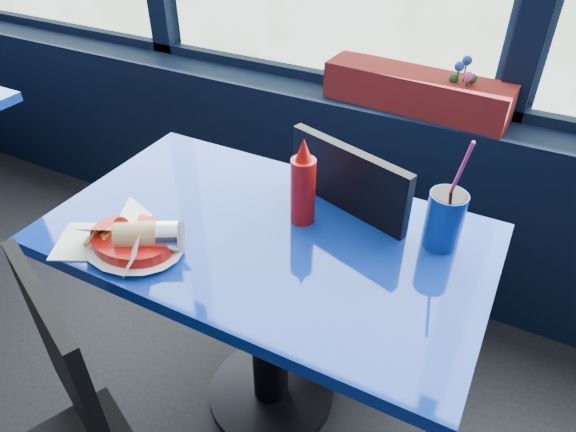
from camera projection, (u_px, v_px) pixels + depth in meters
The scene contains 9 objects.
window_sill at pixel (305, 169), 2.35m from camera, with size 5.00×0.26×0.80m, color black.
near_table at pixel (268, 280), 1.52m from camera, with size 1.20×0.70×0.75m.
chair_near_back at pixel (344, 237), 1.72m from camera, with size 0.54×0.54×0.95m.
planter_box at pixel (416, 91), 1.89m from camera, with size 0.68×0.17×0.14m, color maroon.
flower_vase at pixel (458, 102), 1.81m from camera, with size 0.14×0.14×0.23m.
food_basket at pixel (134, 239), 1.33m from camera, with size 0.27×0.26×0.09m.
ketchup_bottle at pixel (303, 186), 1.38m from camera, with size 0.07×0.07×0.26m.
soda_cup at pixel (445, 218), 1.32m from camera, with size 0.10×0.10×0.33m.
napkin at pixel (88, 241), 1.37m from camera, with size 0.16×0.16×0.00m, color white.
Camera 1 is at (0.87, 1.05, 1.62)m, focal length 32.00 mm.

